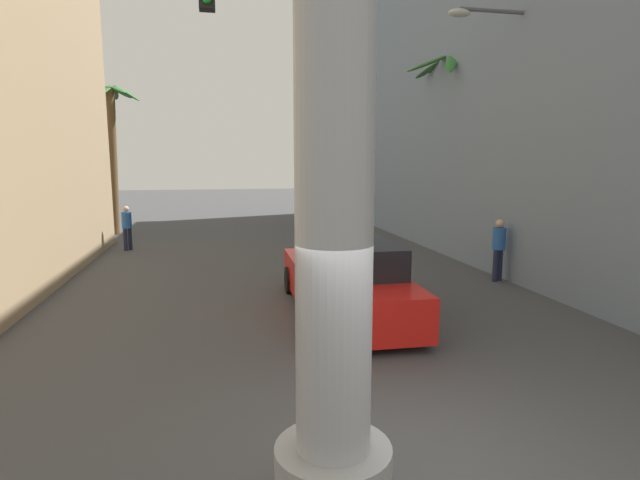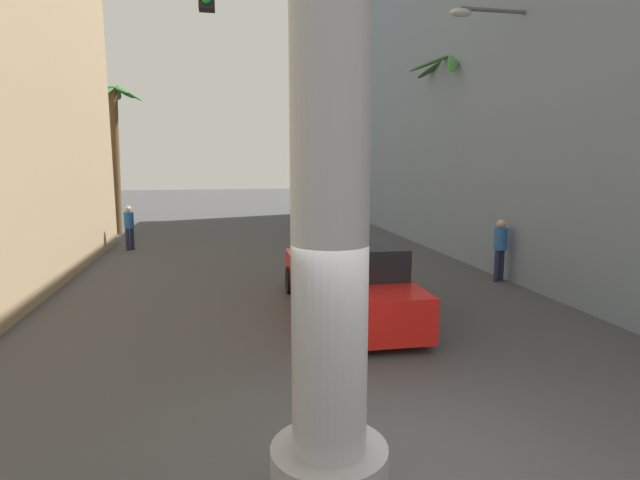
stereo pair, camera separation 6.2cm
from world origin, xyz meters
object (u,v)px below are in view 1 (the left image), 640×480
traffic_light_mast (9,72)px  palm_tree_mid_right (452,133)px  pedestrian_mid_right (499,245)px  pedestrian_far_left (127,225)px  car_lead (346,281)px  palm_tree_far_left (112,145)px  street_lamp (518,120)px

traffic_light_mast → palm_tree_mid_right: size_ratio=0.93×
pedestrian_mid_right → pedestrian_far_left: (-10.47, 6.95, -0.04)m
traffic_light_mast → car_lead: bearing=16.9°
palm_tree_mid_right → palm_tree_far_left: (-12.25, 6.84, -0.26)m
pedestrian_mid_right → pedestrian_far_left: pedestrian_mid_right is taller
car_lead → pedestrian_far_left: size_ratio=3.25×
car_lead → palm_tree_mid_right: palm_tree_mid_right is taller
street_lamp → car_lead: 6.46m
street_lamp → pedestrian_mid_right: bearing=178.1°
street_lamp → palm_tree_mid_right: bearing=85.7°
traffic_light_mast → palm_tree_far_left: bearing=95.6°
car_lead → street_lamp: bearing=21.3°
traffic_light_mast → car_lead: (5.44, 1.65, -3.72)m
traffic_light_mast → palm_tree_far_left: 14.86m
traffic_light_mast → street_lamp: bearing=19.0°
traffic_light_mast → car_lead: 6.80m
car_lead → pedestrian_far_left: (-5.77, 8.92, 0.23)m
palm_tree_mid_right → pedestrian_mid_right: palm_tree_mid_right is taller
street_lamp → car_lead: bearing=-158.7°
palm_tree_mid_right → pedestrian_mid_right: size_ratio=4.11×
palm_tree_far_left → pedestrian_far_left: size_ratio=4.00×
street_lamp → palm_tree_mid_right: street_lamp is taller
car_lead → palm_tree_far_left: 15.15m
car_lead → pedestrian_mid_right: pedestrian_mid_right is taller
pedestrian_mid_right → traffic_light_mast: bearing=-160.3°
palm_tree_mid_right → car_lead: bearing=-130.5°
traffic_light_mast → palm_tree_mid_right: bearing=36.3°
palm_tree_mid_right → pedestrian_mid_right: bearing=-98.9°
car_lead → pedestrian_far_left: bearing=122.9°
palm_tree_far_left → pedestrian_far_left: bearing=-75.2°
car_lead → palm_tree_mid_right: size_ratio=0.76×
palm_tree_far_left → pedestrian_far_left: palm_tree_far_left is taller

